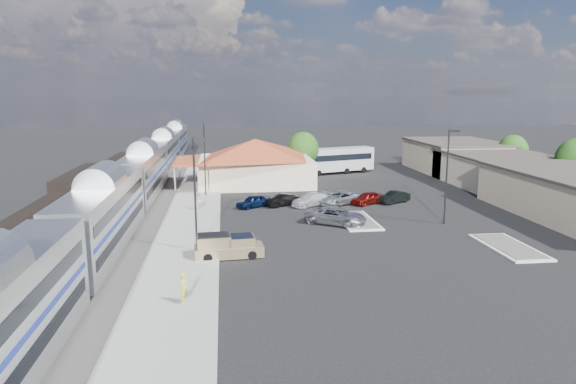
{
  "coord_description": "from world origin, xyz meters",
  "views": [
    {
      "loc": [
        -8.71,
        -45.29,
        12.37
      ],
      "look_at": [
        -2.59,
        3.46,
        2.8
      ],
      "focal_mm": 32.0,
      "sensor_mm": 36.0,
      "label": 1
    }
  ],
  "objects": [
    {
      "name": "railbed",
      "position": [
        -21.0,
        8.0,
        0.06
      ],
      "size": [
        16.0,
        100.0,
        0.12
      ],
      "primitive_type": "cube",
      "color": "#4C4944",
      "rests_on": "ground"
    },
    {
      "name": "lamp_plat_s",
      "position": [
        -10.9,
        -6.0,
        5.34
      ],
      "size": [
        1.08,
        0.25,
        9.0
      ],
      "color": "black",
      "rests_on": "ground"
    },
    {
      "name": "freight_cars",
      "position": [
        -24.0,
        11.73,
        1.93
      ],
      "size": [
        2.8,
        46.0,
        4.0
      ],
      "color": "black",
      "rests_on": "ground"
    },
    {
      "name": "coach_bus",
      "position": [
        8.44,
        31.79,
        2.26
      ],
      "size": [
        12.45,
        6.24,
        3.92
      ],
      "rotation": [
        0.0,
        0.0,
        1.88
      ],
      "color": "silver",
      "rests_on": "ground"
    },
    {
      "name": "parked_car_e",
      "position": [
        7.16,
        9.48,
        0.7
      ],
      "size": [
        4.39,
        3.52,
        1.4
      ],
      "primitive_type": "imported",
      "rotation": [
        0.0,
        0.0,
        -1.04
      ],
      "color": "maroon",
      "rests_on": "ground"
    },
    {
      "name": "parked_car_b",
      "position": [
        -2.44,
        9.78,
        0.66
      ],
      "size": [
        4.15,
        3.13,
        1.31
      ],
      "primitive_type": "imported",
      "rotation": [
        0.0,
        0.0,
        -1.07
      ],
      "color": "black",
      "rests_on": "ground"
    },
    {
      "name": "tree_east_c",
      "position": [
        34.0,
        26.0,
        3.76
      ],
      "size": [
        4.41,
        4.41,
        6.21
      ],
      "color": "#382314",
      "rests_on": "ground"
    },
    {
      "name": "traffic_island_north",
      "position": [
        14.0,
        -8.0,
        0.1
      ],
      "size": [
        3.3,
        7.5,
        0.21
      ],
      "color": "silver",
      "rests_on": "ground"
    },
    {
      "name": "parked_car_f",
      "position": [
        10.36,
        9.78,
        0.67
      ],
      "size": [
        4.21,
        3.23,
        1.33
      ],
      "primitive_type": "imported",
      "rotation": [
        0.0,
        0.0,
        -1.05
      ],
      "color": "black",
      "rests_on": "ground"
    },
    {
      "name": "lamp_plat_n",
      "position": [
        -10.9,
        16.0,
        5.34
      ],
      "size": [
        1.08,
        0.25,
        9.0
      ],
      "color": "black",
      "rests_on": "ground"
    },
    {
      "name": "tree_east_b",
      "position": [
        34.0,
        12.0,
        4.22
      ],
      "size": [
        4.94,
        4.94,
        6.96
      ],
      "color": "#382314",
      "rests_on": "ground"
    },
    {
      "name": "lamp_lot",
      "position": [
        12.1,
        0.0,
        5.34
      ],
      "size": [
        1.08,
        0.25,
        9.0
      ],
      "color": "black",
      "rests_on": "ground"
    },
    {
      "name": "person_b",
      "position": [
        -11.61,
        8.36,
        1.14
      ],
      "size": [
        0.76,
        0.96,
        1.93
      ],
      "primitive_type": "imported",
      "rotation": [
        0.0,
        0.0,
        -1.6
      ],
      "color": "silver",
      "rests_on": "platform"
    },
    {
      "name": "buildings_east",
      "position": [
        28.0,
        14.28,
        2.27
      ],
      "size": [
        14.4,
        51.4,
        4.8
      ],
      "color": "#C6B28C",
      "rests_on": "ground"
    },
    {
      "name": "traffic_island_south",
      "position": [
        4.0,
        2.0,
        0.1
      ],
      "size": [
        3.3,
        7.5,
        0.21
      ],
      "color": "silver",
      "rests_on": "ground"
    },
    {
      "name": "station_depot",
      "position": [
        -4.56,
        24.0,
        3.13
      ],
      "size": [
        18.35,
        12.24,
        6.2
      ],
      "color": "beige",
      "rests_on": "ground"
    },
    {
      "name": "pickup_truck",
      "position": [
        -8.5,
        -7.59,
        0.85
      ],
      "size": [
        5.3,
        2.28,
        1.78
      ],
      "rotation": [
        0.0,
        0.0,
        1.65
      ],
      "color": "tan",
      "rests_on": "ground"
    },
    {
      "name": "tree_depot",
      "position": [
        3.0,
        30.0,
        4.02
      ],
      "size": [
        4.71,
        4.71,
        6.63
      ],
      "color": "#382314",
      "rests_on": "ground"
    },
    {
      "name": "person_a",
      "position": [
        -11.23,
        -16.34,
        1.1
      ],
      "size": [
        0.66,
        0.79,
        1.85
      ],
      "primitive_type": "imported",
      "rotation": [
        0.0,
        0.0,
        1.2
      ],
      "color": "gold",
      "rests_on": "platform"
    },
    {
      "name": "platform",
      "position": [
        -12.0,
        6.0,
        0.09
      ],
      "size": [
        5.5,
        92.0,
        0.18
      ],
      "primitive_type": "cube",
      "color": "gray",
      "rests_on": "ground"
    },
    {
      "name": "parked_car_c",
      "position": [
        0.76,
        9.48,
        0.71
      ],
      "size": [
        5.26,
        4.08,
        1.42
      ],
      "primitive_type": "imported",
      "rotation": [
        0.0,
        0.0,
        -1.08
      ],
      "color": "white",
      "rests_on": "ground"
    },
    {
      "name": "passenger_train",
      "position": [
        -18.0,
        15.45,
        2.87
      ],
      "size": [
        3.0,
        104.0,
        5.55
      ],
      "color": "silver",
      "rests_on": "ground"
    },
    {
      "name": "parked_car_d",
      "position": [
        3.96,
        9.78,
        0.74
      ],
      "size": [
        5.84,
        4.89,
        1.48
      ],
      "primitive_type": "imported",
      "rotation": [
        0.0,
        0.0,
        -1.02
      ],
      "color": "#93969B",
      "rests_on": "ground"
    },
    {
      "name": "ground",
      "position": [
        0.0,
        0.0,
        0.0
      ],
      "size": [
        280.0,
        280.0,
        0.0
      ],
      "primitive_type": "plane",
      "color": "black",
      "rests_on": "ground"
    },
    {
      "name": "suv",
      "position": [
        1.74,
        1.2,
        0.81
      ],
      "size": [
        6.35,
        5.48,
        1.62
      ],
      "primitive_type": "imported",
      "rotation": [
        0.0,
        0.0,
        0.98
      ],
      "color": "#9D9EA5",
      "rests_on": "ground"
    },
    {
      "name": "parked_car_a",
      "position": [
        -5.64,
        9.48,
        0.68
      ],
      "size": [
        4.23,
        3.56,
        1.36
      ],
      "primitive_type": "imported",
      "rotation": [
        0.0,
        0.0,
        -0.99
      ],
      "color": "#0C1B40",
      "rests_on": "ground"
    }
  ]
}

